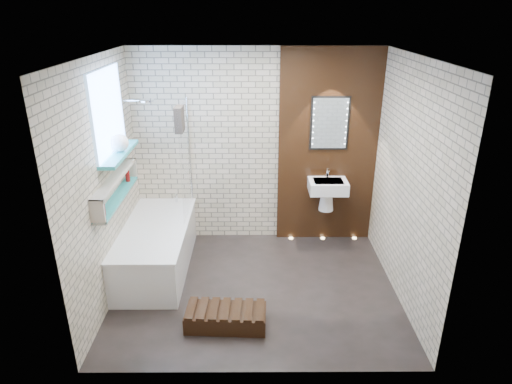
{
  "coord_description": "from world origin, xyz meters",
  "views": [
    {
      "loc": [
        -0.02,
        -4.38,
        3.03
      ],
      "look_at": [
        0.0,
        0.15,
        1.15
      ],
      "focal_mm": 31.38,
      "sensor_mm": 36.0,
      "label": 1
    }
  ],
  "objects_px": {
    "bath_screen": "(186,160)",
    "bathtub": "(157,247)",
    "washbasin": "(327,190)",
    "walnut_step": "(226,318)",
    "led_mirror": "(330,123)"
  },
  "relations": [
    {
      "from": "bath_screen",
      "to": "bathtub",
      "type": "bearing_deg",
      "value": -128.9
    },
    {
      "from": "bath_screen",
      "to": "washbasin",
      "type": "distance_m",
      "value": 1.89
    },
    {
      "from": "bath_screen",
      "to": "walnut_step",
      "type": "height_order",
      "value": "bath_screen"
    },
    {
      "from": "bathtub",
      "to": "walnut_step",
      "type": "bearing_deg",
      "value": -50.47
    },
    {
      "from": "bath_screen",
      "to": "walnut_step",
      "type": "bearing_deg",
      "value": -70.15
    },
    {
      "from": "bathtub",
      "to": "led_mirror",
      "type": "height_order",
      "value": "led_mirror"
    },
    {
      "from": "bath_screen",
      "to": "led_mirror",
      "type": "distance_m",
      "value": 1.89
    },
    {
      "from": "washbasin",
      "to": "led_mirror",
      "type": "relative_size",
      "value": 0.83
    },
    {
      "from": "bath_screen",
      "to": "led_mirror",
      "type": "xyz_separation_m",
      "value": [
        1.82,
        0.34,
        0.37
      ]
    },
    {
      "from": "bath_screen",
      "to": "walnut_step",
      "type": "distance_m",
      "value": 2.03
    },
    {
      "from": "washbasin",
      "to": "walnut_step",
      "type": "xyz_separation_m",
      "value": [
        -1.26,
        -1.73,
        -0.7
      ]
    },
    {
      "from": "led_mirror",
      "to": "bathtub",
      "type": "bearing_deg",
      "value": -160.22
    },
    {
      "from": "walnut_step",
      "to": "bathtub",
      "type": "bearing_deg",
      "value": 129.53
    },
    {
      "from": "bathtub",
      "to": "walnut_step",
      "type": "distance_m",
      "value": 1.45
    },
    {
      "from": "bathtub",
      "to": "walnut_step",
      "type": "xyz_separation_m",
      "value": [
        0.91,
        -1.11,
        -0.2
      ]
    }
  ]
}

